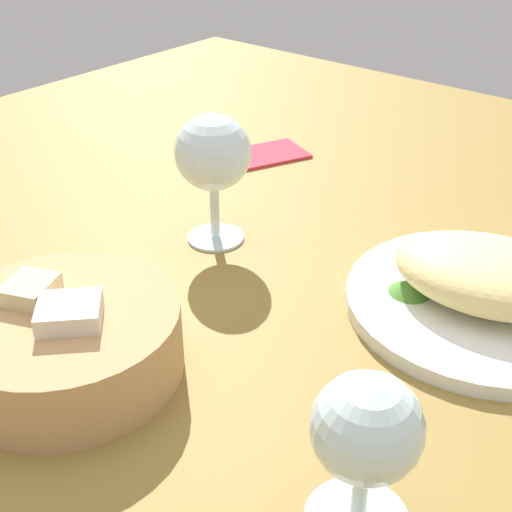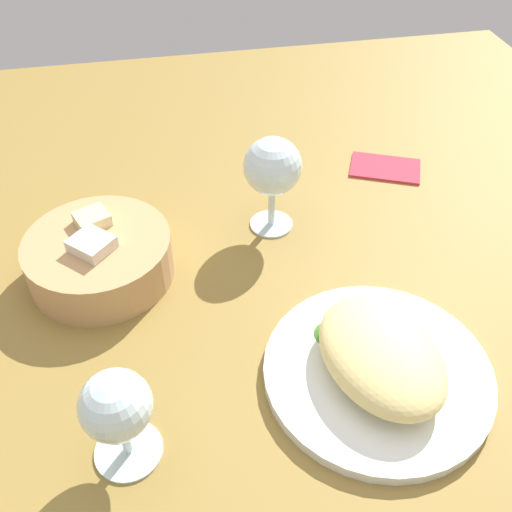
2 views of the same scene
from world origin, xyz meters
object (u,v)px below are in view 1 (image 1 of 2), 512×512
Objects in this scene: wine_glass_near at (213,157)px; wine_glass_far at (366,437)px; bread_basket at (66,340)px; plate at (482,303)px; folded_napkin at (265,153)px.

wine_glass_near is 38.10cm from wine_glass_far.
wine_glass_near reaches higher than bread_basket.
wine_glass_near reaches higher than plate.
bread_basket is 25.12cm from wine_glass_near.
wine_glass_near is at bearing -76.73° from bread_basket.
bread_basket reaches higher than folded_napkin.
wine_glass_far is (-31.56, 21.25, -2.08)cm from wine_glass_near.
bread_basket reaches higher than plate.
bread_basket is (22.21, 29.47, 2.38)cm from plate.
wine_glass_near is at bearing -33.95° from wine_glass_far.
bread_basket is 47.46cm from folded_napkin.
wine_glass_near is (5.57, -23.63, 6.43)cm from bread_basket.
wine_glass_near reaches higher than wine_glass_far.
bread_basket is 1.61× the size of wine_glass_far.
plate is at bearing -168.13° from wine_glass_near.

